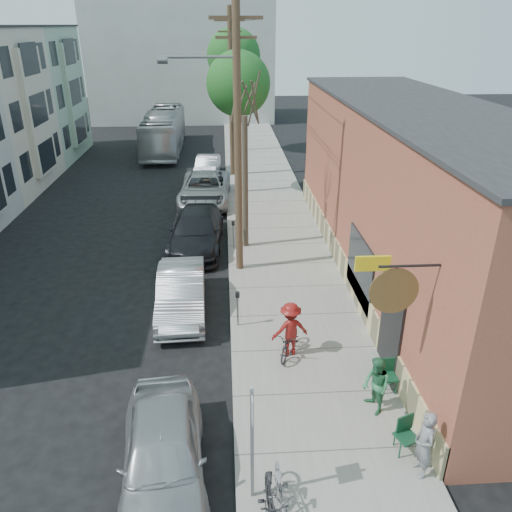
{
  "coord_description": "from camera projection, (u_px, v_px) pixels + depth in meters",
  "views": [
    {
      "loc": [
        1.96,
        -12.48,
        9.17
      ],
      "look_at": [
        3.0,
        3.92,
        1.5
      ],
      "focal_mm": 35.0,
      "sensor_mm": 36.0,
      "label": 1
    }
  ],
  "objects": [
    {
      "name": "ground",
      "position": [
        165.0,
        358.0,
        15.05
      ],
      "size": [
        120.0,
        120.0,
        0.0
      ],
      "primitive_type": "plane",
      "color": "black"
    },
    {
      "name": "sidewalk",
      "position": [
        272.0,
        222.0,
        25.21
      ],
      "size": [
        4.5,
        58.0,
        0.15
      ],
      "primitive_type": "cube",
      "color": "gray",
      "rests_on": "ground"
    },
    {
      "name": "cafe_building",
      "position": [
        413.0,
        196.0,
        18.68
      ],
      "size": [
        6.6,
        20.2,
        6.61
      ],
      "color": "#994C39",
      "rests_on": "ground"
    },
    {
      "name": "end_cap_building",
      "position": [
        183.0,
        58.0,
        50.38
      ],
      "size": [
        18.0,
        8.0,
        12.0
      ],
      "primitive_type": "cube",
      "color": "#B3B4AE",
      "rests_on": "ground"
    },
    {
      "name": "sign_post",
      "position": [
        252.0,
        435.0,
        9.8
      ],
      "size": [
        0.07,
        0.45,
        2.8
      ],
      "color": "slate",
      "rests_on": "sidewalk"
    },
    {
      "name": "parking_meter_near",
      "position": [
        238.0,
        303.0,
        16.08
      ],
      "size": [
        0.14,
        0.14,
        1.24
      ],
      "color": "slate",
      "rests_on": "sidewalk"
    },
    {
      "name": "parking_meter_far",
      "position": [
        233.0,
        230.0,
        21.79
      ],
      "size": [
        0.14,
        0.14,
        1.24
      ],
      "color": "slate",
      "rests_on": "sidewalk"
    },
    {
      "name": "utility_pole_near",
      "position": [
        236.0,
        138.0,
        18.07
      ],
      "size": [
        3.57,
        0.28,
        10.0
      ],
      "color": "#503A28",
      "rests_on": "sidewalk"
    },
    {
      "name": "utility_pole_far",
      "position": [
        231.0,
        92.0,
        30.72
      ],
      "size": [
        1.8,
        0.28,
        10.0
      ],
      "color": "#503A28",
      "rests_on": "sidewalk"
    },
    {
      "name": "tree_bare",
      "position": [
        245.0,
        184.0,
        21.18
      ],
      "size": [
        0.24,
        0.24,
        5.67
      ],
      "color": "#44392C",
      "rests_on": "sidewalk"
    },
    {
      "name": "tree_leafy_mid",
      "position": [
        238.0,
        84.0,
        26.95
      ],
      "size": [
        3.47,
        3.47,
        7.82
      ],
      "color": "#44392C",
      "rests_on": "sidewalk"
    },
    {
      "name": "tree_leafy_far",
      "position": [
        234.0,
        56.0,
        36.22
      ],
      "size": [
        3.88,
        3.88,
        8.86
      ],
      "color": "#44392C",
      "rests_on": "sidewalk"
    },
    {
      "name": "patio_chair_a",
      "position": [
        388.0,
        377.0,
        13.35
      ],
      "size": [
        0.54,
        0.54,
        0.88
      ],
      "primitive_type": null,
      "rotation": [
        0.0,
        0.0,
        0.09
      ],
      "color": "#113E27",
      "rests_on": "sidewalk"
    },
    {
      "name": "patio_chair_b",
      "position": [
        406.0,
        437.0,
        11.41
      ],
      "size": [
        0.65,
        0.65,
        0.88
      ],
      "primitive_type": null,
      "rotation": [
        0.0,
        0.0,
        0.37
      ],
      "color": "#113E27",
      "rests_on": "sidewalk"
    },
    {
      "name": "patron_grey",
      "position": [
        424.0,
        444.0,
        10.69
      ],
      "size": [
        0.42,
        0.62,
        1.66
      ],
      "primitive_type": "imported",
      "rotation": [
        0.0,
        0.0,
        -1.52
      ],
      "color": "slate",
      "rests_on": "sidewalk"
    },
    {
      "name": "patron_green",
      "position": [
        376.0,
        386.0,
        12.49
      ],
      "size": [
        0.76,
        0.88,
        1.57
      ],
      "primitive_type": "imported",
      "rotation": [
        0.0,
        0.0,
        -1.34
      ],
      "color": "#2F764B",
      "rests_on": "sidewalk"
    },
    {
      "name": "cyclist",
      "position": [
        290.0,
        329.0,
        14.67
      ],
      "size": [
        1.22,
        0.87,
        1.72
      ],
      "primitive_type": "imported",
      "rotation": [
        0.0,
        0.0,
        3.37
      ],
      "color": "maroon",
      "rests_on": "sidewalk"
    },
    {
      "name": "cyclist_bike",
      "position": [
        290.0,
        341.0,
        14.86
      ],
      "size": [
        1.16,
        1.7,
        0.85
      ],
      "primitive_type": "imported",
      "rotation": [
        0.0,
        0.0,
        -0.41
      ],
      "color": "black",
      "rests_on": "sidewalk"
    },
    {
      "name": "parked_bike_a",
      "position": [
        271.0,
        507.0,
        9.63
      ],
      "size": [
        0.59,
        1.82,
        1.08
      ],
      "primitive_type": "imported",
      "rotation": [
        0.0,
        0.0,
        0.05
      ],
      "color": "black",
      "rests_on": "sidewalk"
    },
    {
      "name": "parked_bike_b",
      "position": [
        281.0,
        492.0,
        10.06
      ],
      "size": [
        0.6,
        1.69,
        0.89
      ],
      "primitive_type": "imported",
      "rotation": [
        0.0,
        0.0,
        0.01
      ],
      "color": "slate",
      "rests_on": "sidewalk"
    },
    {
      "name": "car_0",
      "position": [
        163.0,
        454.0,
        10.73
      ],
      "size": [
        2.26,
        4.69,
        1.54
      ],
      "primitive_type": "imported",
      "rotation": [
        0.0,
        0.0,
        0.1
      ],
      "color": "#9EA0A5",
      "rests_on": "ground"
    },
    {
      "name": "car_1",
      "position": [
        181.0,
        292.0,
        17.2
      ],
      "size": [
        1.78,
        4.62,
        1.5
      ],
      "primitive_type": "imported",
      "rotation": [
        0.0,
        0.0,
        0.04
      ],
      "color": "#A9AAB1",
      "rests_on": "ground"
    },
    {
      "name": "car_2",
      "position": [
        197.0,
        231.0,
        22.19
      ],
      "size": [
        2.49,
        5.58,
        1.59
      ],
      "primitive_type": "imported",
      "rotation": [
        0.0,
        0.0,
        -0.05
      ],
      "color": "black",
      "rests_on": "ground"
    },
    {
      "name": "car_3",
      "position": [
        205.0,
        189.0,
        27.76
      ],
      "size": [
        2.93,
        5.94,
        1.62
      ],
      "primitive_type": "imported",
      "rotation": [
        0.0,
        0.0,
        -0.04
      ],
      "color": "#93989A",
      "rests_on": "ground"
    },
    {
      "name": "car_4",
      "position": [
        207.0,
        166.0,
        32.73
      ],
      "size": [
        1.73,
        4.11,
        1.32
      ],
      "primitive_type": "imported",
      "rotation": [
        0.0,
        0.0,
        -0.08
      ],
      "color": "#9899A0",
      "rests_on": "ground"
    },
    {
      "name": "bus",
      "position": [
        164.0,
        131.0,
        39.02
      ],
      "size": [
        2.72,
        11.16,
        3.1
      ],
      "primitive_type": "imported",
      "rotation": [
        0.0,
        0.0,
        0.01
      ],
      "color": "silver",
      "rests_on": "ground"
    }
  ]
}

